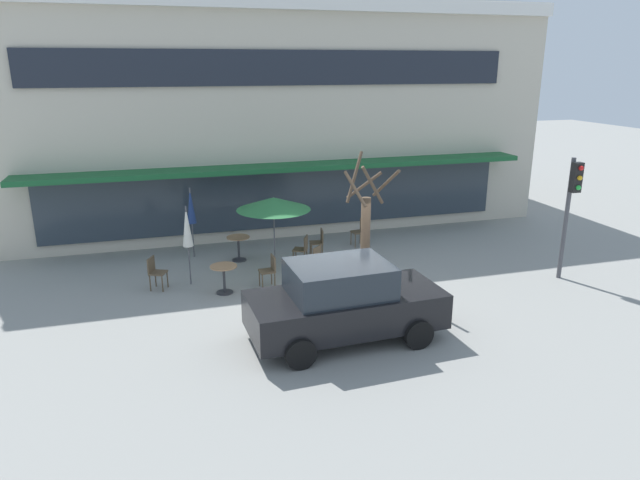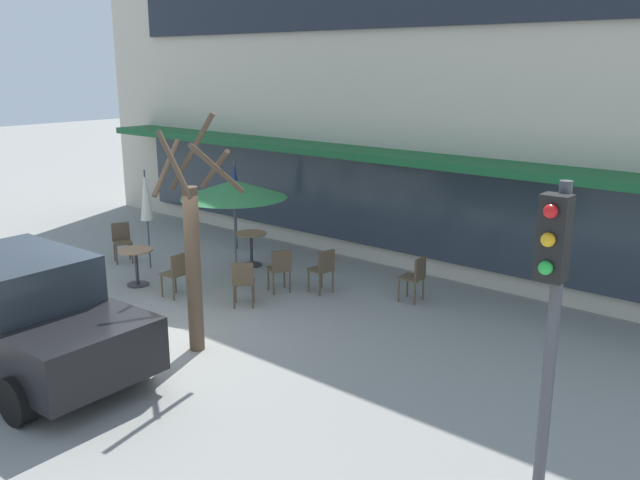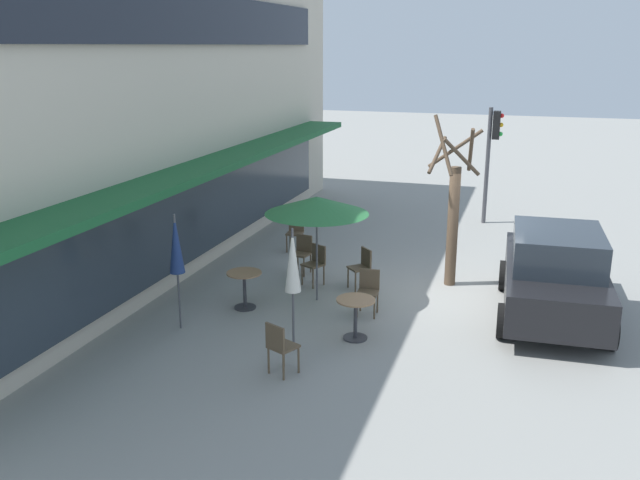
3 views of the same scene
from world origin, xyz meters
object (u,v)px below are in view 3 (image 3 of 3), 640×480
patio_umbrella_green_folded (293,261)px  cafe_table_streetside (244,284)px  cafe_chair_3 (368,288)px  parked_sedan (555,274)px  cafe_chair_2 (362,265)px  patio_umbrella_cream_folded (317,205)px  street_tree (453,212)px  cafe_chair_4 (295,231)px  patio_umbrella_corner_open (176,245)px  cafe_chair_1 (280,345)px  cafe_chair_0 (302,251)px  cafe_table_near_wall (356,312)px  cafe_chair_5 (315,262)px  traffic_light_pole (492,146)px

patio_umbrella_green_folded → cafe_table_streetside: bearing=45.4°
cafe_chair_3 → parked_sedan: 3.58m
cafe_table_streetside → cafe_chair_2: size_ratio=0.85×
patio_umbrella_cream_folded → cafe_chair_3: patio_umbrella_cream_folded is taller
cafe_chair_2 → street_tree: (0.84, -1.78, 1.12)m
cafe_chair_4 → patio_umbrella_green_folded: bearing=-160.9°
patio_umbrella_green_folded → parked_sedan: size_ratio=0.52×
patio_umbrella_corner_open → parked_sedan: size_ratio=0.52×
cafe_chair_1 → parked_sedan: size_ratio=0.21×
patio_umbrella_green_folded → cafe_chair_0: patio_umbrella_green_folded is taller
cafe_chair_3 → patio_umbrella_green_folded: bearing=157.8°
cafe_table_near_wall → cafe_chair_0: (3.21, 2.11, 0.01)m
cafe_table_streetside → cafe_chair_5: 2.00m
cafe_chair_3 → cafe_chair_4: 4.58m
cafe_chair_0 → cafe_chair_5: 0.85m
cafe_chair_1 → cafe_chair_5: same height
patio_umbrella_green_folded → cafe_chair_4: bearing=19.1°
cafe_table_streetside → cafe_chair_5: (1.78, -0.92, 0.01)m
cafe_chair_1 → cafe_chair_2: bearing=-3.5°
cafe_chair_0 → traffic_light_pole: bearing=-32.1°
cafe_chair_4 → street_tree: size_ratio=0.24×
cafe_chair_5 → street_tree: 3.17m
traffic_light_pole → parked_sedan: bearing=-166.3°
cafe_chair_0 → cafe_chair_4: same height
cafe_chair_0 → cafe_chair_5: size_ratio=1.00×
cafe_chair_5 → cafe_table_streetside: bearing=152.7°
cafe_chair_0 → cafe_chair_3: 2.85m
cafe_table_streetside → street_tree: size_ratio=0.20×
patio_umbrella_green_folded → cafe_chair_1: size_ratio=2.47×
cafe_chair_4 → cafe_chair_1: bearing=-162.6°
patio_umbrella_corner_open → cafe_chair_5: size_ratio=2.47×
parked_sedan → cafe_chair_3: bearing=105.0°
cafe_chair_4 → cafe_chair_2: bearing=-134.2°
cafe_chair_4 → cafe_chair_5: same height
patio_umbrella_corner_open → cafe_chair_3: (1.75, -3.17, -1.10)m
street_tree → traffic_light_pole: 5.81m
cafe_chair_1 → parked_sedan: parked_sedan is taller
patio_umbrella_green_folded → traffic_light_pole: 10.35m
cafe_table_near_wall → patio_umbrella_corner_open: patio_umbrella_corner_open is taller
patio_umbrella_cream_folded → patio_umbrella_corner_open: (-2.16, 1.99, -0.39)m
cafe_chair_1 → parked_sedan: 5.70m
cafe_table_streetside → cafe_chair_5: cafe_chair_5 is taller
cafe_chair_5 → parked_sedan: bearing=-94.6°
street_tree → traffic_light_pole: bearing=-4.0°
cafe_chair_3 → street_tree: (2.22, -1.31, 1.12)m
cafe_table_near_wall → cafe_chair_5: bearing=31.7°
patio_umbrella_corner_open → cafe_chair_0: (3.73, -1.13, -1.10)m
cafe_table_near_wall → cafe_chair_2: bearing=11.6°
cafe_table_near_wall → patio_umbrella_corner_open: size_ratio=0.35×
cafe_table_near_wall → cafe_chair_5: cafe_chair_5 is taller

